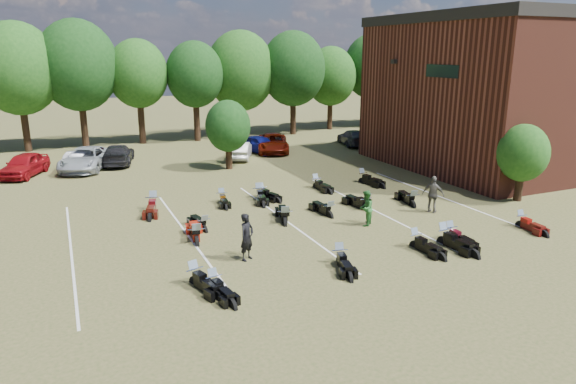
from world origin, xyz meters
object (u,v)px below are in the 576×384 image
person_black (247,237)px  motorcycle_14 (154,210)px  car_4 (260,144)px  motorcycle_0 (195,284)px  person_green (366,208)px  motorcycle_7 (197,244)px  car_0 (24,165)px  person_grey (433,194)px  motorcycle_3 (415,247)px

person_black → motorcycle_14: bearing=72.2°
car_4 → motorcycle_0: 25.06m
person_black → person_green: bearing=-18.7°
car_4 → person_black: size_ratio=2.19×
car_4 → motorcycle_7: size_ratio=1.72×
person_green → motorcycle_0: person_green is taller
car_0 → car_4: (17.54, 1.16, -0.05)m
car_0 → person_black: 21.76m
person_black → person_grey: (11.05, 2.04, -0.00)m
car_4 → person_green: 19.42m
motorcycle_0 → motorcycle_14: (0.23, 9.94, 0.00)m
car_0 → motorcycle_0: (6.39, -21.28, -0.78)m
person_black → person_green: person_black is taller
car_0 → person_green: (15.61, -18.17, 0.09)m
person_green → motorcycle_7: (-8.15, 0.87, -0.88)m
motorcycle_7 → motorcycle_3: bearing=162.5°
car_0 → person_green: 23.96m
person_black → motorcycle_7: bearing=86.5°
car_4 → person_green: person_green is taller
person_black → person_green: (6.70, 1.69, -0.10)m
person_black → motorcycle_0: bearing=176.6°
motorcycle_0 → motorcycle_3: size_ratio=1.04×
car_0 → motorcycle_14: (6.62, -11.34, -0.78)m
person_green → motorcycle_14: size_ratio=0.70×
car_4 → motorcycle_0: bearing=-137.9°
person_green → person_grey: (4.35, 0.36, 0.10)m
person_green → person_grey: size_ratio=0.90×
person_green → person_black: bearing=-29.1°
motorcycle_3 → motorcycle_0: bearing=173.9°
person_green → person_grey: person_grey is taller
person_black → person_green: size_ratio=1.12×
motorcycle_14 → car_4: bearing=64.4°
person_black → motorcycle_14: person_black is taller
car_4 → person_grey: 19.12m
car_0 → motorcycle_0: bearing=-49.7°
person_black → motorcycle_3: person_black is taller
motorcycle_14 → person_grey: bearing=-10.3°
motorcycle_3 → motorcycle_14: (-9.38, 10.22, 0.00)m
motorcycle_3 → motorcycle_14: bearing=128.1°
car_0 → person_grey: bearing=-18.1°
person_black → person_grey: size_ratio=1.00×
motorcycle_14 → person_green: bearing=-21.6°
person_green → motorcycle_0: size_ratio=0.78×
car_4 → person_grey: bearing=-104.2°
car_0 → person_grey: 26.76m
motorcycle_0 → motorcycle_7: bearing=58.6°
car_0 → motorcycle_3: size_ratio=2.13×
car_0 → car_4: 17.58m
person_green → motorcycle_3: (0.39, -3.39, -0.88)m
motorcycle_14 → person_black: bearing=-59.4°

